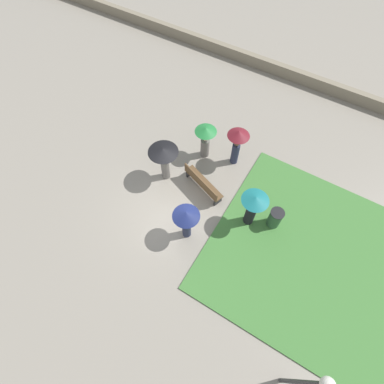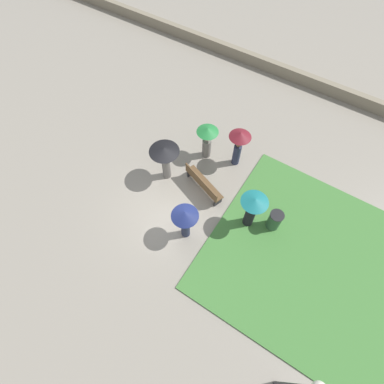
{
  "view_description": "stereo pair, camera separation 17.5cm",
  "coord_description": "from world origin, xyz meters",
  "px_view_note": "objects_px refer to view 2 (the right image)",
  "views": [
    {
      "loc": [
        -3.68,
        4.43,
        10.73
      ],
      "look_at": [
        -0.6,
        -0.66,
        0.83
      ],
      "focal_mm": 28.0,
      "sensor_mm": 36.0,
      "label": 1
    },
    {
      "loc": [
        -3.83,
        4.34,
        10.73
      ],
      "look_at": [
        -0.6,
        -0.66,
        0.83
      ],
      "focal_mm": 28.0,
      "sensor_mm": 36.0,
      "label": 2
    }
  ],
  "objects_px": {
    "park_bench": "(203,183)",
    "trash_bin": "(274,221)",
    "crowd_person_green": "(207,138)",
    "crowd_person_navy": "(185,218)",
    "crowd_person_maroon": "(239,143)",
    "crowd_person_teal": "(252,208)",
    "crowd_person_black": "(165,156)"
  },
  "relations": [
    {
      "from": "crowd_person_black",
      "to": "trash_bin",
      "type": "bearing_deg",
      "value": 33.7
    },
    {
      "from": "crowd_person_navy",
      "to": "trash_bin",
      "type": "bearing_deg",
      "value": 79.44
    },
    {
      "from": "park_bench",
      "to": "crowd_person_green",
      "type": "xyz_separation_m",
      "value": [
        0.84,
        -1.67,
        0.62
      ]
    },
    {
      "from": "park_bench",
      "to": "crowd_person_black",
      "type": "distance_m",
      "value": 1.89
    },
    {
      "from": "crowd_person_teal",
      "to": "crowd_person_black",
      "type": "bearing_deg",
      "value": 37.24
    },
    {
      "from": "park_bench",
      "to": "crowd_person_teal",
      "type": "height_order",
      "value": "crowd_person_teal"
    },
    {
      "from": "crowd_person_navy",
      "to": "crowd_person_maroon",
      "type": "xyz_separation_m",
      "value": [
        0.05,
        -4.04,
        0.02
      ]
    },
    {
      "from": "crowd_person_maroon",
      "to": "crowd_person_green",
      "type": "bearing_deg",
      "value": -40.27
    },
    {
      "from": "crowd_person_maroon",
      "to": "park_bench",
      "type": "bearing_deg",
      "value": 22.34
    },
    {
      "from": "trash_bin",
      "to": "crowd_person_navy",
      "type": "height_order",
      "value": "crowd_person_navy"
    },
    {
      "from": "park_bench",
      "to": "crowd_person_black",
      "type": "bearing_deg",
      "value": 27.48
    },
    {
      "from": "crowd_person_teal",
      "to": "crowd_person_navy",
      "type": "height_order",
      "value": "crowd_person_teal"
    },
    {
      "from": "crowd_person_teal",
      "to": "crowd_person_navy",
      "type": "bearing_deg",
      "value": 82.79
    },
    {
      "from": "trash_bin",
      "to": "crowd_person_teal",
      "type": "height_order",
      "value": "crowd_person_teal"
    },
    {
      "from": "crowd_person_black",
      "to": "crowd_person_green",
      "type": "xyz_separation_m",
      "value": [
        -0.82,
        -1.88,
        -0.26
      ]
    },
    {
      "from": "crowd_person_navy",
      "to": "crowd_person_green",
      "type": "distance_m",
      "value": 3.95
    },
    {
      "from": "crowd_person_navy",
      "to": "crowd_person_maroon",
      "type": "bearing_deg",
      "value": 131.88
    },
    {
      "from": "crowd_person_black",
      "to": "crowd_person_green",
      "type": "height_order",
      "value": "crowd_person_black"
    },
    {
      "from": "trash_bin",
      "to": "crowd_person_maroon",
      "type": "relative_size",
      "value": 0.5
    },
    {
      "from": "park_bench",
      "to": "crowd_person_teal",
      "type": "xyz_separation_m",
      "value": [
        -2.28,
        0.34,
        0.71
      ]
    },
    {
      "from": "trash_bin",
      "to": "crowd_person_teal",
      "type": "distance_m",
      "value": 1.19
    },
    {
      "from": "park_bench",
      "to": "crowd_person_navy",
      "type": "distance_m",
      "value": 2.26
    },
    {
      "from": "crowd_person_navy",
      "to": "crowd_person_maroon",
      "type": "distance_m",
      "value": 4.04
    },
    {
      "from": "trash_bin",
      "to": "crowd_person_maroon",
      "type": "distance_m",
      "value": 3.44
    },
    {
      "from": "crowd_person_teal",
      "to": "crowd_person_maroon",
      "type": "distance_m",
      "value": 2.97
    },
    {
      "from": "trash_bin",
      "to": "crowd_person_black",
      "type": "xyz_separation_m",
      "value": [
        4.82,
        0.26,
        0.87
      ]
    },
    {
      "from": "crowd_person_maroon",
      "to": "crowd_person_green",
      "type": "xyz_separation_m",
      "value": [
        1.3,
        0.33,
        -0.24
      ]
    },
    {
      "from": "crowd_person_navy",
      "to": "crowd_person_teal",
      "type": "bearing_deg",
      "value": 85.0
    },
    {
      "from": "trash_bin",
      "to": "crowd_person_green",
      "type": "distance_m",
      "value": 4.36
    },
    {
      "from": "crowd_person_teal",
      "to": "crowd_person_maroon",
      "type": "xyz_separation_m",
      "value": [
        1.82,
        -2.34,
        0.14
      ]
    },
    {
      "from": "trash_bin",
      "to": "crowd_person_maroon",
      "type": "bearing_deg",
      "value": -35.97
    },
    {
      "from": "park_bench",
      "to": "trash_bin",
      "type": "height_order",
      "value": "trash_bin"
    }
  ]
}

